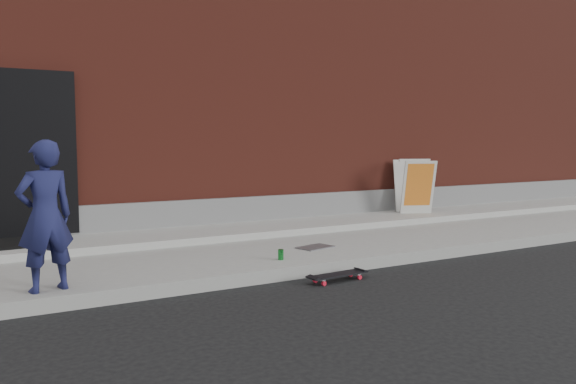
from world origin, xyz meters
TOP-DOWN VIEW (x-y plane):
  - ground at (0.00, 0.00)m, footprint 80.00×80.00m
  - sidewalk at (0.00, 1.50)m, footprint 20.00×3.00m
  - apron at (0.00, 2.40)m, footprint 20.00×1.20m
  - building at (-0.00, 6.99)m, footprint 20.00×8.10m
  - child at (-2.77, 0.26)m, footprint 0.59×0.46m
  - skateboard at (0.17, -0.28)m, footprint 0.74×0.24m
  - pizza_sign at (3.74, 2.45)m, footprint 0.81×0.87m
  - soda_can at (-0.18, 0.41)m, footprint 0.08×0.08m
  - doormat at (-2.90, 2.52)m, footprint 1.08×0.90m
  - utility_plate at (0.59, 0.86)m, footprint 0.52×0.40m

SIDE VIEW (x-z plane):
  - ground at x=0.00m, z-range 0.00..0.00m
  - skateboard at x=0.17m, z-range 0.03..0.11m
  - sidewalk at x=0.00m, z-range 0.00..0.15m
  - utility_plate at x=0.59m, z-range 0.15..0.16m
  - apron at x=0.00m, z-range 0.15..0.25m
  - soda_can at x=-0.18m, z-range 0.15..0.27m
  - doormat at x=-2.90m, z-range 0.25..0.28m
  - pizza_sign at x=3.74m, z-range 0.25..1.24m
  - child at x=-2.77m, z-range 0.15..1.58m
  - building at x=0.00m, z-range 0.00..5.00m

